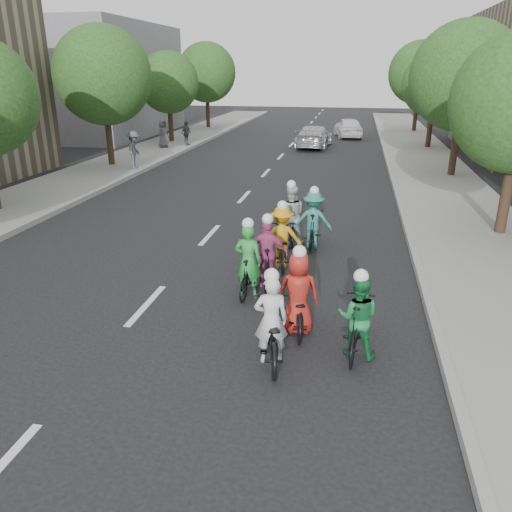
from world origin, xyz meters
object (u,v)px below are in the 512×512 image
(cyclist_6, at_px, (291,221))
(follow_car_trail, at_px, (348,127))
(cyclist_3, at_px, (268,260))
(spectator_2, at_px, (163,134))
(spectator_1, at_px, (186,133))
(cyclist_0, at_px, (272,330))
(follow_car_lead, at_px, (314,136))
(cyclist_7, at_px, (313,224))
(cyclist_5, at_px, (249,269))
(cyclist_2, at_px, (282,242))
(cyclist_4, at_px, (298,301))
(spectator_0, at_px, (134,150))
(cyclist_1, at_px, (357,322))

(cyclist_6, height_order, follow_car_trail, cyclist_6)
(cyclist_3, relative_size, spectator_2, 1.04)
(spectator_1, distance_m, spectator_2, 1.68)
(cyclist_0, xyz_separation_m, follow_car_lead, (-1.44, 25.57, 0.11))
(cyclist_7, relative_size, follow_car_trail, 0.42)
(cyclist_5, distance_m, cyclist_6, 3.75)
(follow_car_lead, bearing_deg, cyclist_2, 96.56)
(cyclist_4, distance_m, follow_car_lead, 24.50)
(cyclist_0, relative_size, spectator_2, 1.18)
(follow_car_lead, distance_m, spectator_2, 9.71)
(cyclist_2, height_order, spectator_2, spectator_2)
(cyclist_3, relative_size, follow_car_lead, 0.37)
(cyclist_0, bearing_deg, cyclist_6, -97.51)
(spectator_0, bearing_deg, cyclist_0, -159.24)
(cyclist_3, height_order, cyclist_4, cyclist_4)
(cyclist_1, xyz_separation_m, cyclist_4, (-1.13, 0.66, -0.02))
(cyclist_5, height_order, spectator_0, spectator_0)
(follow_car_trail, bearing_deg, spectator_0, 46.90)
(cyclist_4, bearing_deg, follow_car_trail, -99.21)
(cyclist_5, height_order, follow_car_lead, cyclist_5)
(follow_car_lead, xyz_separation_m, spectator_0, (-8.07, -9.88, 0.37))
(cyclist_4, distance_m, cyclist_6, 5.20)
(cyclist_3, bearing_deg, cyclist_2, -101.94)
(cyclist_1, xyz_separation_m, spectator_1, (-11.07, 23.44, 0.27))
(cyclist_1, bearing_deg, spectator_0, -48.36)
(spectator_1, bearing_deg, cyclist_6, -132.87)
(cyclist_3, distance_m, cyclist_6, 3.12)
(cyclist_3, xyz_separation_m, cyclist_7, (0.81, 2.90, 0.05))
(cyclist_4, height_order, spectator_1, cyclist_4)
(follow_car_trail, xyz_separation_m, spectator_0, (-10.12, -15.40, 0.34))
(cyclist_3, relative_size, cyclist_6, 0.94)
(cyclist_1, height_order, follow_car_lead, cyclist_1)
(cyclist_3, bearing_deg, cyclist_4, 109.75)
(cyclist_4, relative_size, spectator_2, 1.05)
(cyclist_3, bearing_deg, cyclist_0, 95.56)
(spectator_2, bearing_deg, cyclist_2, -126.40)
(cyclist_2, bearing_deg, cyclist_0, 86.63)
(follow_car_trail, height_order, spectator_2, spectator_2)
(cyclist_5, height_order, cyclist_6, cyclist_6)
(spectator_1, bearing_deg, cyclist_2, -135.05)
(spectator_1, bearing_deg, cyclist_0, -138.32)
(cyclist_5, relative_size, spectator_2, 1.07)
(cyclist_0, distance_m, cyclist_4, 1.19)
(cyclist_6, relative_size, spectator_0, 1.03)
(cyclist_3, height_order, cyclist_6, cyclist_6)
(cyclist_5, relative_size, follow_car_lead, 0.38)
(cyclist_3, xyz_separation_m, follow_car_trail, (1.23, 27.93, 0.07))
(cyclist_2, xyz_separation_m, cyclist_4, (0.81, -3.33, -0.03))
(cyclist_3, xyz_separation_m, follow_car_lead, (-0.82, 22.41, 0.04))
(cyclist_4, height_order, cyclist_7, cyclist_7)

